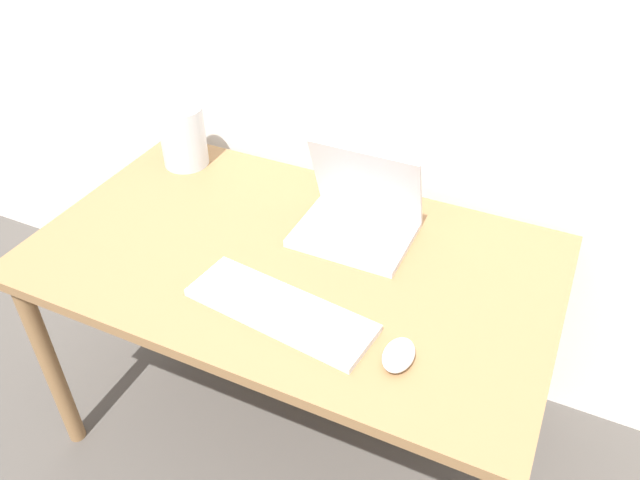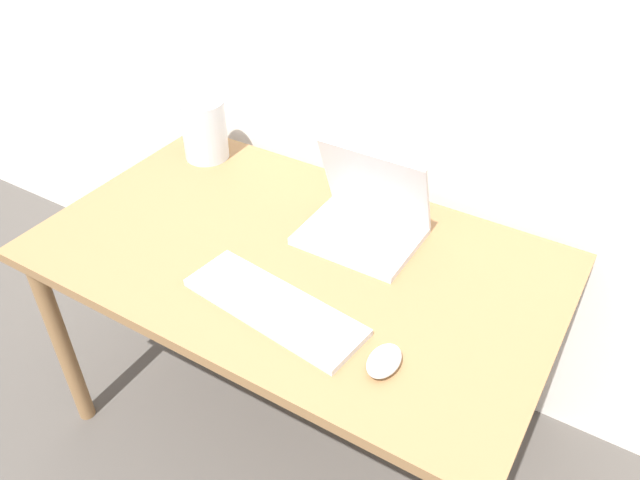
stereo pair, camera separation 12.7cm
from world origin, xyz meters
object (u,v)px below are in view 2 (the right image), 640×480
at_px(laptop, 365,218).
at_px(vase, 203,118).
at_px(mouse, 384,361).
at_px(keyboard, 274,306).

bearing_deg(laptop, vase, 170.65).
bearing_deg(mouse, keyboard, 176.06).
bearing_deg(keyboard, vase, 141.17).
distance_m(laptop, mouse, 0.46).
bearing_deg(mouse, laptop, 123.06).
xyz_separation_m(laptop, keyboard, (-0.04, -0.36, -0.04)).
height_order(keyboard, mouse, mouse).
xyz_separation_m(keyboard, mouse, (0.29, -0.02, 0.01)).
bearing_deg(vase, laptop, -9.35).
bearing_deg(mouse, vase, 150.84).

